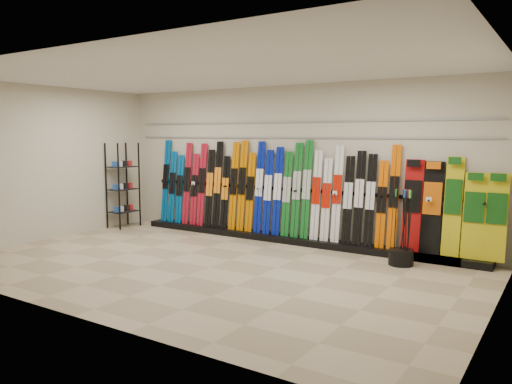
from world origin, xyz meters
The scene contains 13 objects.
floor centered at (0.00, 0.00, 0.00)m, with size 8.00×8.00×0.00m, color tan.
back_wall centered at (0.00, 2.50, 1.50)m, with size 8.00×8.00×0.00m, color beige.
left_wall centered at (-4.00, 0.00, 1.50)m, with size 5.00×5.00×0.00m, color beige.
right_wall centered at (4.00, 0.00, 1.50)m, with size 5.00×5.00×0.00m, color beige.
ceiling centered at (0.00, 0.00, 3.00)m, with size 8.00×8.00×0.00m, color silver.
ski_rack_base centered at (0.22, 2.28, 0.06)m, with size 8.00×0.40×0.12m, color black.
skis centered at (-0.46, 2.33, 0.96)m, with size 5.37×0.23×1.84m.
snowboards centered at (3.07, 2.35, 0.85)m, with size 1.60×0.24×1.59m.
accessory_rack centered at (-3.75, 1.70, 0.94)m, with size 0.40×0.60×1.88m, color black.
pole_bin centered at (2.46, 1.75, 0.12)m, with size 0.39×0.39×0.25m, color black.
ski_poles centered at (2.50, 1.78, 0.61)m, with size 0.33×0.26×1.18m.
slatwall_rail_0 centered at (0.00, 2.48, 2.00)m, with size 7.60×0.02×0.03m, color gray.
slatwall_rail_1 centered at (0.00, 2.48, 2.30)m, with size 7.60×0.02×0.03m, color gray.
Camera 1 is at (4.70, -5.99, 2.05)m, focal length 35.00 mm.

